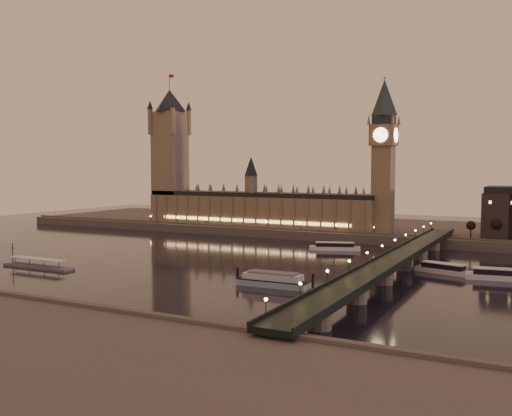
{
  "coord_description": "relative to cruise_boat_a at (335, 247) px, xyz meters",
  "views": [
    {
      "loc": [
        153.76,
        -256.74,
        49.54
      ],
      "look_at": [
        2.7,
        35.0,
        26.28
      ],
      "focal_mm": 40.0,
      "sensor_mm": 36.0,
      "label": 1
    }
  ],
  "objects": [
    {
      "name": "ground",
      "position": [
        -39.45,
        -67.34,
        -2.13
      ],
      "size": [
        700.0,
        700.0,
        0.0
      ],
      "primitive_type": "plane",
      "color": "black",
      "rests_on": "ground"
    },
    {
      "name": "far_embankment",
      "position": [
        -9.45,
        97.66,
        0.87
      ],
      "size": [
        560.0,
        130.0,
        6.0
      ],
      "primitive_type": "cube",
      "color": "#423D35",
      "rests_on": "ground"
    },
    {
      "name": "palace_of_westminster",
      "position": [
        -79.57,
        53.65,
        19.58
      ],
      "size": [
        180.0,
        26.62,
        52.0
      ],
      "color": "brown",
      "rests_on": "ground"
    },
    {
      "name": "victoria_tower",
      "position": [
        -159.45,
        53.66,
        63.66
      ],
      "size": [
        31.68,
        31.68,
        118.0
      ],
      "color": "brown",
      "rests_on": "ground"
    },
    {
      "name": "big_ben",
      "position": [
        14.54,
        53.64,
        61.82
      ],
      "size": [
        17.68,
        17.68,
        104.0
      ],
      "color": "brown",
      "rests_on": "ground"
    },
    {
      "name": "westminster_bridge",
      "position": [
        52.16,
        -67.34,
        3.39
      ],
      "size": [
        13.2,
        260.0,
        15.3
      ],
      "color": "black",
      "rests_on": "ground"
    },
    {
      "name": "bare_tree_0",
      "position": [
        71.85,
        41.66,
        12.25
      ],
      "size": [
        5.53,
        5.53,
        11.24
      ],
      "color": "black",
      "rests_on": "ground"
    },
    {
      "name": "bare_tree_1",
      "position": [
        86.5,
        41.66,
        12.25
      ],
      "size": [
        5.53,
        5.53,
        11.24
      ],
      "color": "black",
      "rests_on": "ground"
    },
    {
      "name": "cruise_boat_a",
      "position": [
        0.0,
        0.0,
        0.0
      ],
      "size": [
        30.69,
        16.2,
        4.84
      ],
      "rotation": [
        0.0,
        0.0,
        0.34
      ],
      "color": "silver",
      "rests_on": "ground"
    },
    {
      "name": "cruise_boat_b",
      "position": [
        70.72,
        -48.43,
        0.03
      ],
      "size": [
        27.42,
        13.9,
        4.91
      ],
      "rotation": [
        0.0,
        0.0,
        -0.29
      ],
      "color": "silver",
      "rests_on": "ground"
    },
    {
      "name": "cruise_boat_c",
      "position": [
        94.3,
        -53.73,
        0.16
      ],
      "size": [
        26.72,
        10.68,
        5.2
      ],
      "rotation": [
        0.0,
        0.0,
        0.14
      ],
      "color": "silver",
      "rests_on": "ground"
    },
    {
      "name": "moored_barge",
      "position": [
        12.5,
        -111.99,
        0.62
      ],
      "size": [
        35.49,
        9.76,
        6.51
      ],
      "rotation": [
        0.0,
        0.0,
        0.04
      ],
      "color": "#8098A3",
      "rests_on": "ground"
    },
    {
      "name": "pontoon_pier",
      "position": [
        -110.15,
        -125.73,
        -0.92
      ],
      "size": [
        42.2,
        7.03,
        11.25
      ],
      "color": "#595B5E",
      "rests_on": "ground"
    }
  ]
}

